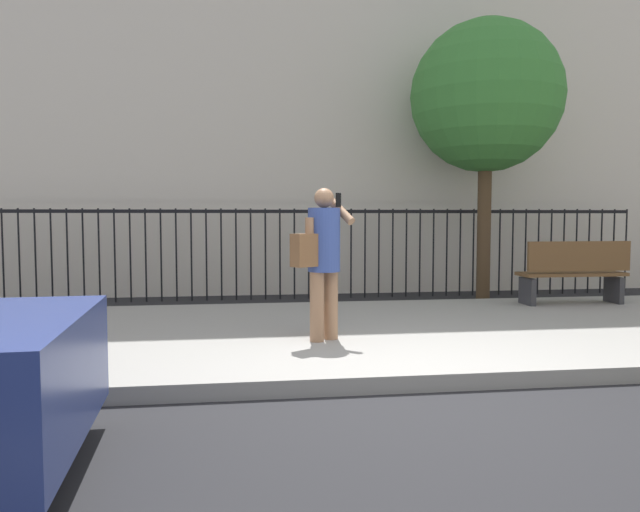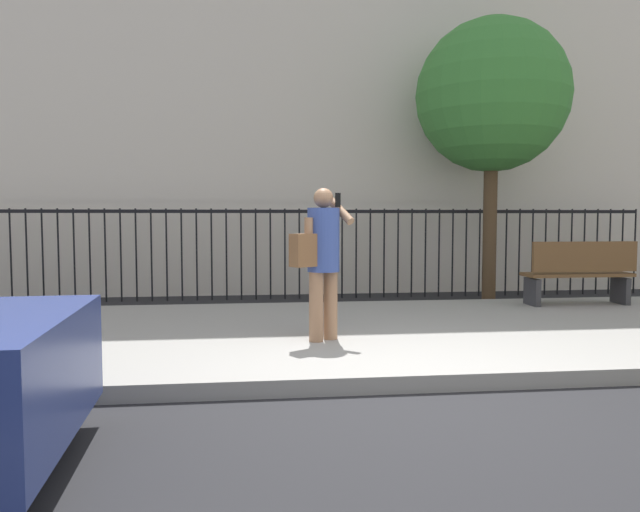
% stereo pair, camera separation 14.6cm
% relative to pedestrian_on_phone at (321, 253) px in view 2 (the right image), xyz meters
% --- Properties ---
extents(ground_plane, '(60.00, 60.00, 0.00)m').
position_rel_pedestrian_on_phone_xyz_m(ground_plane, '(0.53, -1.53, -1.09)').
color(ground_plane, black).
extents(sidewalk, '(28.00, 4.40, 0.15)m').
position_rel_pedestrian_on_phone_xyz_m(sidewalk, '(0.53, 0.67, -1.01)').
color(sidewalk, gray).
rests_on(sidewalk, ground).
extents(building_facade, '(28.00, 4.00, 10.16)m').
position_rel_pedestrian_on_phone_xyz_m(building_facade, '(0.53, 6.97, 3.99)').
color(building_facade, beige).
rests_on(building_facade, ground).
extents(iron_fence, '(12.03, 0.04, 1.60)m').
position_rel_pedestrian_on_phone_xyz_m(iron_fence, '(0.53, 4.37, -0.07)').
color(iron_fence, black).
rests_on(iron_fence, ground).
extents(pedestrian_on_phone, '(0.71, 0.62, 1.62)m').
position_rel_pedestrian_on_phone_xyz_m(pedestrian_on_phone, '(0.00, 0.00, 0.00)').
color(pedestrian_on_phone, '#936B4C').
rests_on(pedestrian_on_phone, sidewalk).
extents(street_bench, '(1.60, 0.45, 0.95)m').
position_rel_pedestrian_on_phone_xyz_m(street_bench, '(4.11, 2.08, -0.44)').
color(street_bench, brown).
rests_on(street_bench, sidewalk).
extents(street_tree_near, '(2.60, 2.60, 4.82)m').
position_rel_pedestrian_on_phone_xyz_m(street_tree_near, '(3.41, 3.77, 2.42)').
color(street_tree_near, '#4C3823').
rests_on(street_tree_near, ground).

